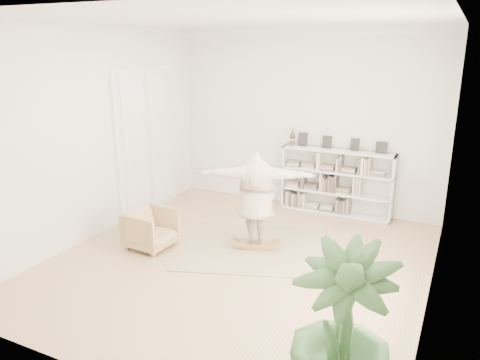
% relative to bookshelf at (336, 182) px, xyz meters
% --- Properties ---
extents(floor, '(6.00, 6.00, 0.00)m').
position_rel_bookshelf_xyz_m(floor, '(-0.74, -2.82, -0.64)').
color(floor, '#A37654').
rests_on(floor, ground).
extents(room_shell, '(6.00, 6.00, 6.00)m').
position_rel_bookshelf_xyz_m(room_shell, '(-0.74, 0.12, 2.87)').
color(room_shell, silver).
rests_on(room_shell, floor).
extents(doors, '(0.09, 1.78, 2.92)m').
position_rel_bookshelf_xyz_m(doors, '(-3.45, -1.52, 0.76)').
color(doors, white).
rests_on(doors, floor).
extents(bookshelf, '(2.20, 0.35, 1.64)m').
position_rel_bookshelf_xyz_m(bookshelf, '(0.00, 0.00, 0.00)').
color(bookshelf, silver).
rests_on(bookshelf, floor).
extents(armchair, '(0.76, 0.74, 0.66)m').
position_rel_bookshelf_xyz_m(armchair, '(-2.30, -3.00, -0.31)').
color(armchair, tan).
rests_on(armchair, floor).
extents(rug, '(3.02, 2.72, 0.02)m').
position_rel_bookshelf_xyz_m(rug, '(-0.73, -2.26, -0.63)').
color(rug, tan).
rests_on(rug, floor).
extents(rocker_board, '(0.63, 0.50, 0.12)m').
position_rel_bookshelf_xyz_m(rocker_board, '(-0.73, -2.26, -0.56)').
color(rocker_board, olive).
rests_on(rocker_board, rug).
extents(person, '(1.96, 1.12, 1.55)m').
position_rel_bookshelf_xyz_m(person, '(-0.73, -2.26, 0.28)').
color(person, tan).
rests_on(person, rocker_board).
extents(houseplant, '(0.99, 0.99, 1.65)m').
position_rel_bookshelf_xyz_m(houseplant, '(1.42, -5.19, 0.19)').
color(houseplant, '#33592C').
rests_on(houseplant, floor).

